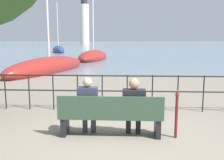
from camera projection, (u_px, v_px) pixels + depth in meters
name	position (u px, v px, depth m)	size (l,w,h in m)	color
ground_plane	(111.00, 135.00, 5.37)	(1000.00, 1000.00, 0.00)	gray
harbor_water	(125.00, 44.00, 162.23)	(600.00, 300.00, 0.01)	slate
park_bench	(111.00, 116.00, 5.24)	(2.19, 0.45, 0.90)	#334C38
seated_person_left	(88.00, 104.00, 5.30)	(0.42, 0.35, 1.26)	#2D3347
seated_person_right	(134.00, 104.00, 5.25)	(0.48, 0.35, 1.25)	black
promenade_railing	(115.00, 87.00, 7.18)	(12.29, 0.04, 1.05)	black
closed_umbrella	(177.00, 111.00, 5.14)	(0.09, 0.09, 1.04)	maroon
sailboat_1	(58.00, 50.00, 44.16)	(4.60, 8.20, 9.04)	navy
sailboat_3	(93.00, 57.00, 26.96)	(3.26, 8.65, 11.85)	maroon
sailboat_4	(49.00, 67.00, 16.38)	(4.08, 8.88, 9.21)	maroon
harbor_lighthouse	(84.00, 22.00, 127.70)	(4.62, 4.62, 24.76)	silver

